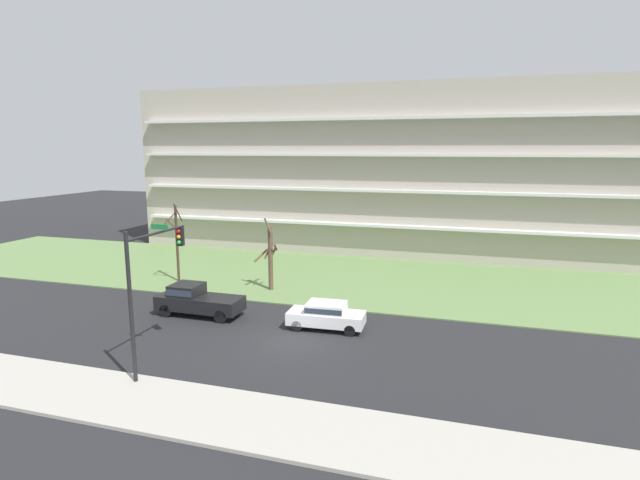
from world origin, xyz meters
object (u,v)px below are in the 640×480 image
(tree_left, at_px, (270,256))
(sedan_white_near_left, at_px, (326,314))
(traffic_signal_mast, at_px, (149,276))
(tree_far_left, at_px, (177,241))
(pickup_black_center_left, at_px, (196,299))

(tree_left, xyz_separation_m, sedan_white_near_left, (6.17, -6.53, -1.67))
(sedan_white_near_left, distance_m, traffic_signal_mast, 10.53)
(tree_far_left, height_order, traffic_signal_mast, traffic_signal_mast)
(tree_left, bearing_deg, pickup_black_center_left, -109.19)
(pickup_black_center_left, relative_size, traffic_signal_mast, 0.79)
(tree_far_left, bearing_deg, tree_left, 0.02)
(tree_left, xyz_separation_m, traffic_signal_mast, (0.05, -14.23, 2.06))
(tree_left, distance_m, traffic_signal_mast, 14.38)
(tree_left, height_order, sedan_white_near_left, tree_left)
(tree_far_left, xyz_separation_m, pickup_black_center_left, (5.47, -6.53, -2.26))
(pickup_black_center_left, bearing_deg, traffic_signal_mast, 106.82)
(tree_left, relative_size, sedan_white_near_left, 1.20)
(tree_far_left, distance_m, tree_left, 7.78)
(sedan_white_near_left, bearing_deg, tree_far_left, -28.05)
(tree_far_left, bearing_deg, traffic_signal_mast, -61.30)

